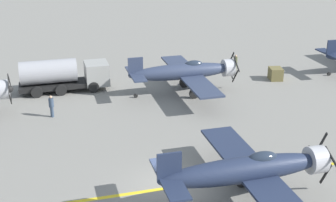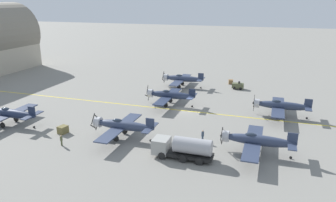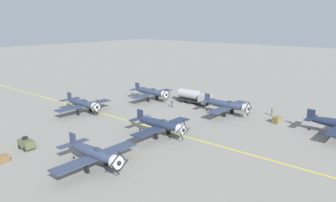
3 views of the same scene
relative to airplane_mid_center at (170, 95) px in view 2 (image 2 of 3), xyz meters
The scene contains 14 objects.
ground_plane 5.12m from the airplane_mid_center, 122.05° to the right, with size 400.00×400.00×0.00m, color gray.
taxiway_stripe 5.11m from the airplane_mid_center, 122.05° to the right, with size 0.30×160.00×0.01m, color yellow.
airplane_mid_center is the anchor object (origin of this frame).
airplane_near_center 20.65m from the airplane_mid_center, 90.43° to the right, with size 12.00×9.98×3.65m.
airplane_mid_right 14.11m from the airplane_mid_center, ahead, with size 12.00×9.98×3.65m.
airplane_near_left 24.28m from the airplane_mid_center, 133.69° to the right, with size 12.00×9.98×3.65m.
airplane_far_left 28.52m from the airplane_mid_center, 130.30° to the left, with size 12.00×9.98×3.66m.
airplane_mid_left 17.58m from the airplane_mid_center, behind, with size 12.00×9.98×3.65m.
fuel_tanker 22.66m from the airplane_mid_center, 157.88° to the right, with size 2.67×8.00×2.98m.
tow_tractor 19.95m from the airplane_mid_center, 34.87° to the right, with size 1.57×2.60×1.79m.
ground_crew_walking 18.09m from the airplane_mid_center, 146.59° to the right, with size 0.39×0.39×1.80m.
ground_crew_inspecting 24.39m from the airplane_mid_center, 158.56° to the left, with size 0.35×0.35×1.62m.
supply_crate_by_tanker 22.02m from the airplane_mid_center, 148.63° to the left, with size 1.41×1.18×1.18m, color brown.
supply_crate_mid_lane 22.58m from the airplane_mid_center, 24.00° to the right, with size 1.23×1.03×1.03m, color brown.
Camera 2 is at (-56.08, -14.90, 20.11)m, focal length 35.00 mm.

